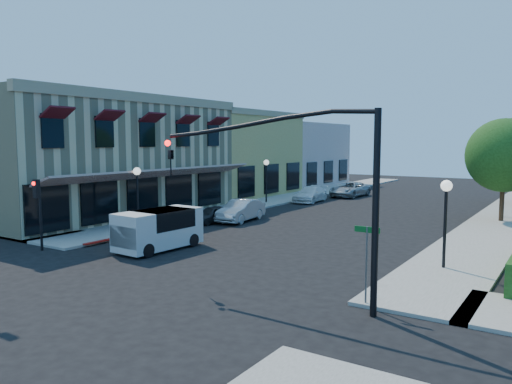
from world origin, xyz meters
The scene contains 20 objects.
ground centered at (0.00, 0.00, 0.00)m, with size 120.00×120.00×0.00m, color black.
sidewalk_left centered at (-8.75, 27.00, 0.06)m, with size 3.50×50.00×0.12m, color gray.
sidewalk_right centered at (8.75, 27.00, 0.06)m, with size 3.50×50.00×0.12m, color gray.
curb_red_strip centered at (-6.90, 8.00, 0.00)m, with size 0.25×10.00×0.06m, color maroon.
corner_brick_building centered at (-15.45, 11.00, 4.01)m, with size 11.77×18.20×8.10m.
yellow_stucco_building centered at (-15.50, 26.00, 3.80)m, with size 10.00×12.00×7.60m, color tan.
pink_stucco_building centered at (-15.50, 38.00, 3.50)m, with size 10.00×12.00×7.00m, color tan.
street_tree_a centered at (8.80, 22.00, 4.19)m, with size 4.56×4.56×6.48m.
signal_mast_arm centered at (5.86, 1.50, 4.09)m, with size 8.01×0.39×6.00m.
secondary_signal centered at (-8.00, 1.41, 2.32)m, with size 0.28×0.42×3.32m.
street_name_sign centered at (7.50, 2.20, 1.70)m, with size 0.80×0.06×2.50m.
lamppost_left_near centered at (-8.50, 8.00, 2.74)m, with size 0.44×0.44×3.57m.
lamppost_left_far centered at (-8.50, 22.00, 2.74)m, with size 0.44×0.44×3.57m.
lamppost_right_near centered at (8.50, 8.00, 2.74)m, with size 0.44×0.44×3.57m.
lamppost_right_far centered at (8.50, 24.00, 2.74)m, with size 0.44×0.44×3.57m.
white_van centered at (-3.57, 4.57, 1.07)m, with size 2.04×4.28×1.86m.
parked_car_a centered at (-6.20, 12.00, 0.53)m, with size 1.25×3.12×1.06m, color black.
parked_car_b centered at (-5.10, 13.53, 0.69)m, with size 1.46×4.19×1.38m, color #B1B3B6.
parked_car_c centered at (-6.04, 25.00, 0.64)m, with size 1.79×4.41×1.28m, color white.
parked_car_d centered at (-4.80, 30.46, 0.68)m, with size 2.26×4.89×1.36m, color #A2A5A7.
Camera 1 is at (12.85, -12.13, 5.08)m, focal length 35.00 mm.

